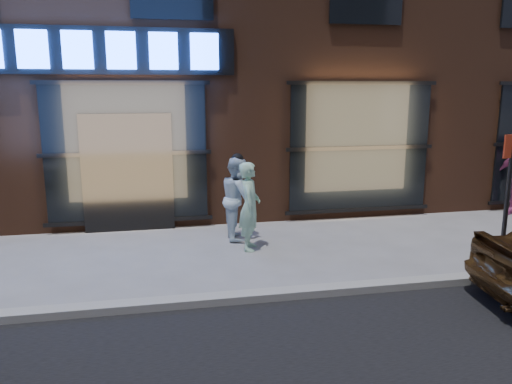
# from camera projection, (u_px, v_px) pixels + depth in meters

# --- Properties ---
(ground) EXTENTS (90.00, 90.00, 0.00)m
(ground) POSITION_uv_depth(u_px,v_px,m) (118.00, 312.00, 6.59)
(ground) COLOR slate
(ground) RESTS_ON ground
(curb) EXTENTS (60.00, 0.25, 0.12)m
(curb) POSITION_uv_depth(u_px,v_px,m) (117.00, 308.00, 6.58)
(curb) COLOR gray
(curb) RESTS_ON ground
(storefront_building) EXTENTS (30.20, 8.28, 10.30)m
(storefront_building) POSITION_uv_depth(u_px,v_px,m) (128.00, 1.00, 13.19)
(storefront_building) COLOR #54301E
(storefront_building) RESTS_ON ground
(man_bowtie) EXTENTS (0.52, 0.67, 1.61)m
(man_bowtie) POSITION_uv_depth(u_px,v_px,m) (250.00, 206.00, 8.99)
(man_bowtie) COLOR #A5D9C3
(man_bowtie) RESTS_ON ground
(man_cap) EXTENTS (0.63, 0.80, 1.61)m
(man_cap) POSITION_uv_depth(u_px,v_px,m) (238.00, 198.00, 9.65)
(man_cap) COLOR silver
(man_cap) RESTS_ON ground
(sign_post) EXTENTS (0.35, 0.11, 2.24)m
(sign_post) POSITION_uv_depth(u_px,v_px,m) (508.00, 191.00, 7.64)
(sign_post) COLOR #262628
(sign_post) RESTS_ON ground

